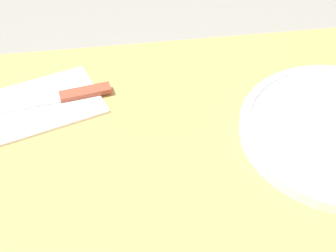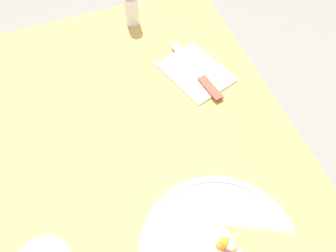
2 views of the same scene
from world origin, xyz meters
name	(u,v)px [view 1 (image 1 of 2)]	position (x,y,z in m)	size (l,w,h in m)	color
napkin_folded	(44,103)	(0.24, -0.20, 0.75)	(0.18, 0.15, 0.00)	white
butter_knife	(50,99)	(0.23, -0.21, 0.76)	(0.19, 0.05, 0.01)	#99422D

